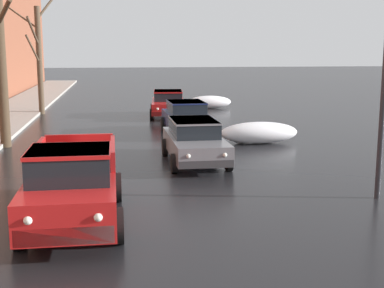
% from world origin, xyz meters
% --- Properties ---
extents(snow_bank_along_left_kerb, '(2.76, 1.03, 0.80)m').
position_xyz_m(snow_bank_along_left_kerb, '(4.66, 29.73, 0.38)').
color(snow_bank_along_left_kerb, white).
rests_on(snow_bank_along_left_kerb, ground).
extents(snow_bank_near_corner_right, '(3.11, 1.15, 0.86)m').
position_xyz_m(snow_bank_near_corner_right, '(4.43, 17.36, 0.41)').
color(snow_bank_near_corner_right, white).
rests_on(snow_bank_near_corner_right, ground).
extents(bare_tree_mid_block, '(2.27, 3.02, 6.42)m').
position_xyz_m(bare_tree_mid_block, '(-5.27, 17.99, 3.43)').
color(bare_tree_mid_block, '#423323').
rests_on(bare_tree_mid_block, ground).
extents(bare_tree_far_down_block, '(2.61, 3.63, 6.56)m').
position_xyz_m(bare_tree_far_down_block, '(-5.29, 28.30, 3.35)').
color(bare_tree_far_down_block, '#4C3D2D').
rests_on(bare_tree_far_down_block, ground).
extents(pickup_truck_red_approaching_near_lane, '(2.09, 4.91, 1.76)m').
position_xyz_m(pickup_truck_red_approaching_near_lane, '(-1.99, 8.43, 0.88)').
color(pickup_truck_red_approaching_near_lane, red).
rests_on(pickup_truck_red_approaching_near_lane, ground).
extents(sedan_grey_parked_kerbside_close, '(1.92, 4.42, 1.42)m').
position_xyz_m(sedan_grey_parked_kerbside_close, '(1.49, 14.22, 0.75)').
color(sedan_grey_parked_kerbside_close, slate).
rests_on(sedan_grey_parked_kerbside_close, ground).
extents(sedan_darkblue_parked_kerbside_mid, '(2.07, 4.23, 1.42)m').
position_xyz_m(sedan_darkblue_parked_kerbside_mid, '(2.02, 20.21, 0.75)').
color(sedan_darkblue_parked_kerbside_mid, navy).
rests_on(sedan_darkblue_parked_kerbside_mid, ground).
extents(sedan_red_parked_far_down_block, '(2.23, 4.45, 1.42)m').
position_xyz_m(sedan_red_parked_far_down_block, '(1.79, 26.16, 0.75)').
color(sedan_red_parked_far_down_block, red).
rests_on(sedan_red_parked_far_down_block, ground).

